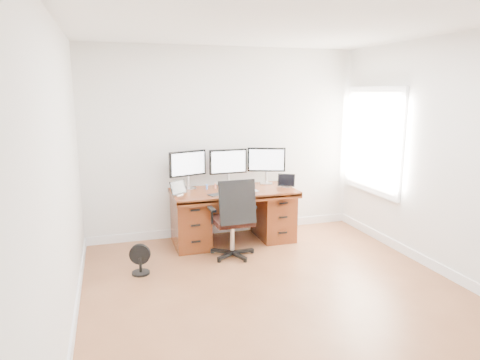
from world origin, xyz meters
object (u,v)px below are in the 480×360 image
object	(u,v)px
floor_fan	(140,260)
monitor_center	(228,163)
office_chair	(233,232)
keyboard	(236,193)
desk	(233,214)

from	to	relation	value
floor_fan	monitor_center	world-z (taller)	monitor_center
office_chair	keyboard	bearing A→B (deg)	65.71
desk	monitor_center	size ratio (longest dim) A/B	3.09
keyboard	monitor_center	bearing A→B (deg)	75.38
floor_fan	keyboard	distance (m)	1.53
desk	office_chair	world-z (taller)	office_chair
office_chair	monitor_center	world-z (taller)	monitor_center
office_chair	keyboard	distance (m)	0.56
monitor_center	keyboard	world-z (taller)	monitor_center
office_chair	monitor_center	size ratio (longest dim) A/B	1.88
desk	monitor_center	bearing A→B (deg)	89.98
monitor_center	desk	bearing A→B (deg)	-92.53
desk	keyboard	world-z (taller)	keyboard
monitor_center	keyboard	bearing A→B (deg)	-94.89
office_chair	keyboard	xyz separation A→B (m)	(0.14, 0.34, 0.42)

